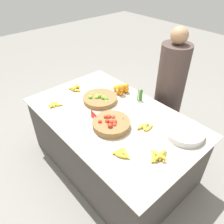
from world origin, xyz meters
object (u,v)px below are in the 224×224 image
at_px(lime_bowl, 100,99).
at_px(metal_bowl, 184,132).
at_px(tomato_basket, 111,124).
at_px(price_sign, 94,116).
at_px(vendor_person, 169,94).

relative_size(lime_bowl, metal_bowl, 1.06).
height_order(lime_bowl, tomato_basket, tomato_basket).
relative_size(tomato_basket, metal_bowl, 1.01).
xyz_separation_m(lime_bowl, metal_bowl, (0.98, 0.24, 0.00)).
bearing_deg(lime_bowl, metal_bowl, 13.62).
distance_m(lime_bowl, metal_bowl, 1.01).
xyz_separation_m(metal_bowl, price_sign, (-0.75, -0.51, 0.02)).
height_order(tomato_basket, vendor_person, vendor_person).
bearing_deg(metal_bowl, vendor_person, 136.49).
bearing_deg(tomato_basket, price_sign, -163.48).
relative_size(metal_bowl, price_sign, 3.35).
xyz_separation_m(tomato_basket, metal_bowl, (0.55, 0.44, -0.01)).
relative_size(price_sign, vendor_person, 0.07).
bearing_deg(vendor_person, price_sign, -99.17).
distance_m(tomato_basket, vendor_person, 1.00).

